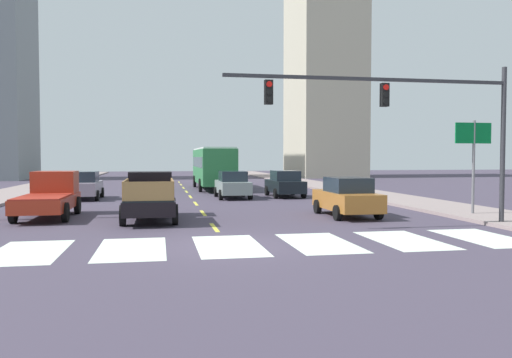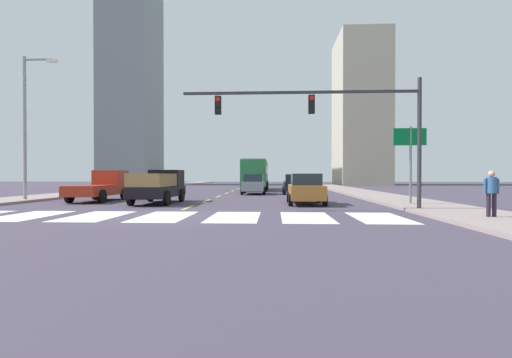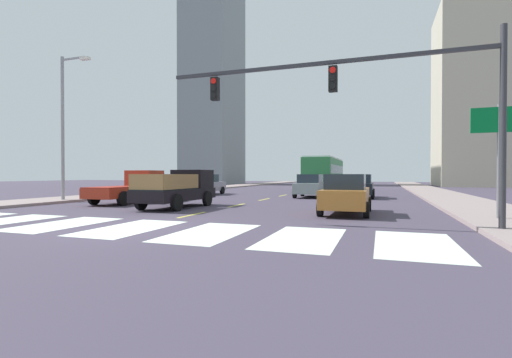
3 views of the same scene
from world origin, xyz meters
name	(u,v)px [view 3 (image 3 of 3)]	position (x,y,z in m)	size (l,w,h in m)	color
ground_plane	(131,228)	(0.00, 0.00, 0.00)	(160.00, 160.00, 0.00)	#433A4B
sidewalk_right	(452,198)	(12.10, 18.00, 0.07)	(3.74, 110.00, 0.15)	gray
sidewalk_left	(149,193)	(-12.10, 18.00, 0.07)	(3.74, 110.00, 0.15)	gray
crosswalk_stripe_1	(5,221)	(-5.56, 0.00, 0.00)	(1.91, 3.85, 0.01)	silver
crosswalk_stripe_2	(63,224)	(-2.78, 0.00, 0.00)	(1.91, 3.85, 0.01)	silver
crosswalk_stripe_3	(131,228)	(0.00, 0.00, 0.00)	(1.91, 3.85, 0.01)	silver
crosswalk_stripe_4	(210,232)	(2.78, 0.00, 0.00)	(1.91, 3.85, 0.01)	silver
crosswalk_stripe_5	(303,238)	(5.56, 0.00, 0.00)	(1.91, 3.85, 0.01)	silver
crosswalk_stripe_6	(416,244)	(8.34, 0.00, 0.00)	(1.91, 3.85, 0.01)	silver
lane_dash_0	(192,215)	(0.00, 4.00, 0.00)	(0.16, 2.40, 0.01)	#DBCE44
lane_dash_1	(237,205)	(0.00, 9.00, 0.00)	(0.16, 2.40, 0.01)	#DBCE44
lane_dash_2	(264,199)	(0.00, 14.00, 0.00)	(0.16, 2.40, 0.01)	#DBCE44
lane_dash_3	(283,195)	(0.00, 19.00, 0.00)	(0.16, 2.40, 0.01)	#DBCE44
lane_dash_4	(296,193)	(0.00, 24.00, 0.00)	(0.16, 2.40, 0.01)	#DBCE44
lane_dash_5	(307,190)	(0.00, 29.00, 0.00)	(0.16, 2.40, 0.01)	#DBCE44
lane_dash_6	(315,189)	(0.00, 34.00, 0.00)	(0.16, 2.40, 0.01)	#DBCE44
lane_dash_7	(321,187)	(0.00, 39.00, 0.00)	(0.16, 2.40, 0.01)	#DBCE44
pickup_stakebed	(181,189)	(-2.39, 7.07, 0.94)	(2.18, 5.20, 1.96)	black
pickup_dark	(132,187)	(-6.68, 8.70, 0.92)	(2.18, 5.20, 1.96)	#A62C18
city_bus	(324,172)	(2.26, 26.53, 1.95)	(2.72, 10.80, 3.32)	#2A763F
sedan_far	(311,186)	(2.56, 17.35, 0.86)	(2.02, 4.40, 1.72)	gray
sedan_mid	(206,184)	(-6.54, 18.14, 0.86)	(2.02, 4.40, 1.72)	gray
sedan_near_right	(360,186)	(6.08, 17.84, 0.86)	(2.02, 4.40, 1.72)	black
sedan_near_left	(346,194)	(6.09, 6.49, 0.86)	(2.02, 4.40, 1.72)	#A86728
traffic_signal_gantry	(373,94)	(7.27, 2.56, 4.27)	(10.78, 0.27, 6.00)	#2D2D33
direction_sign_green	(498,137)	(11.45, 5.39, 3.03)	(1.70, 0.12, 4.20)	slate
streetlight_left	(65,122)	(-11.01, 7.82, 4.97)	(2.20, 0.28, 9.00)	gray
tower_tall_centre	(213,87)	(-21.06, 49.76, 17.48)	(8.35, 10.78, 34.96)	gray
block_mid_left	(467,98)	(19.34, 50.47, 12.80)	(8.17, 11.49, 25.60)	#B4AC94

